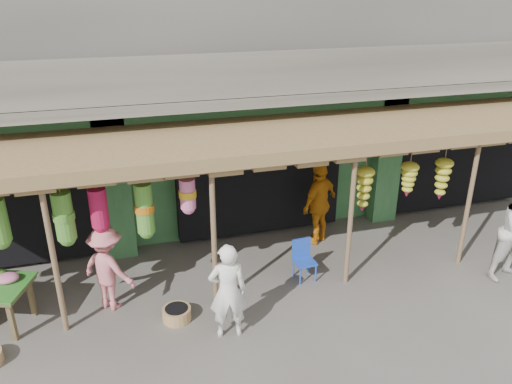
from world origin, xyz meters
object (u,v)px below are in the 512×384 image
object	(u,v)px
blue_chair	(303,257)
person_front	(228,291)
person_vendor	(319,203)
person_shopper	(108,268)

from	to	relation	value
blue_chair	person_front	world-z (taller)	person_front
person_vendor	blue_chair	bearing A→B (deg)	23.66
person_front	person_shopper	size ratio (longest dim) A/B	1.06
person_front	person_vendor	xyz separation A→B (m)	(2.59, 2.48, 0.10)
person_shopper	person_front	bearing A→B (deg)	-175.67
person_front	person_vendor	world-z (taller)	person_vendor
blue_chair	person_vendor	world-z (taller)	person_vendor
blue_chair	person_shopper	distance (m)	3.55
person_front	person_shopper	distance (m)	2.20
blue_chair	person_vendor	size ratio (longest dim) A/B	0.43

